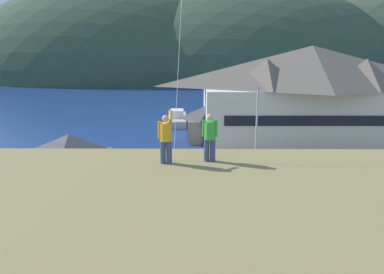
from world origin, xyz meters
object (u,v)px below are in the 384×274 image
harbor_lodge (310,92)px  wharf_dock (202,120)px  moored_boat_wharfside (177,119)px  parking_light_pole (256,127)px  person_companion (210,136)px  parked_car_back_row_right (366,183)px  parked_car_mid_row_near (152,177)px  parked_car_back_row_left (380,216)px  storage_shed_near_lot (71,163)px  person_kite_flyer (166,137)px  parked_car_front_row_silver (242,215)px  storage_shed_waterside (207,122)px  parked_car_front_row_end (109,211)px  parked_car_mid_row_center (272,183)px

harbor_lodge → wharf_dock: bearing=136.7°
wharf_dock → moored_boat_wharfside: size_ratio=1.27×
parking_light_pole → person_companion: person_companion is taller
parked_car_back_row_right → parked_car_mid_row_near: (-16.95, 1.12, 0.00)m
parked_car_mid_row_near → parked_car_back_row_left: bearing=-24.9°
person_companion → parking_light_pole: bearing=75.6°
storage_shed_near_lot → parking_light_pole: bearing=13.3°
parked_car_back_row_left → person_kite_flyer: size_ratio=2.27×
wharf_dock → parked_car_front_row_silver: (1.97, -33.94, 0.71)m
parked_car_back_row_right → parked_car_mid_row_near: bearing=176.2°
storage_shed_waterside → wharf_dock: bearing=92.0°
moored_boat_wharfside → person_companion: bearing=-85.6°
person_kite_flyer → parked_car_back_row_left: bearing=35.2°
harbor_lodge → storage_shed_waterside: (-12.08, 0.81, -3.80)m
parked_car_back_row_left → parked_car_front_row_end: (-17.26, 0.65, 0.00)m
person_companion → storage_shed_near_lot: bearing=124.4°
moored_boat_wharfside → parking_light_pole: (8.01, -23.51, 3.91)m
wharf_dock → parked_car_back_row_left: size_ratio=2.57×
storage_shed_waterside → moored_boat_wharfside: (-4.10, 10.39, -1.57)m
parked_car_front_row_silver → person_kite_flyer: 12.30m
storage_shed_waterside → parked_car_front_row_silver: storage_shed_waterside is taller
storage_shed_waterside → person_companion: person_companion is taller
storage_shed_waterside → parked_car_back_row_left: storage_shed_waterside is taller
person_kite_flyer → storage_shed_near_lot: bearing=119.7°
parked_car_mid_row_center → parked_car_mid_row_near: same height
moored_boat_wharfside → parked_car_back_row_right: moored_boat_wharfside is taller
storage_shed_waterside → harbor_lodge: bearing=-3.8°
harbor_lodge → parked_car_back_row_right: bearing=-90.2°
wharf_dock → parking_light_pole: (4.29, -24.06, 4.28)m
storage_shed_waterside → wharf_dock: storage_shed_waterside is taller
parked_car_back_row_left → parked_car_front_row_end: size_ratio=0.98×
storage_shed_waterside → parked_car_mid_row_near: 16.81m
parked_car_mid_row_near → parked_car_front_row_silver: bearing=-46.9°
parked_car_back_row_right → parked_car_front_row_end: (-19.02, -5.29, 0.00)m
storage_shed_near_lot → parked_car_back_row_right: (23.21, -0.44, -1.44)m
parked_car_mid_row_near → person_kite_flyer: 17.78m
wharf_dock → moored_boat_wharfside: moored_boat_wharfside is taller
wharf_dock → person_kite_flyer: bearing=-92.7°
parked_car_back_row_right → parked_car_back_row_left: same height
parked_car_front_row_silver → parked_car_mid_row_center: size_ratio=1.00×
parked_car_back_row_right → storage_shed_near_lot: bearing=178.9°
wharf_dock → parked_car_back_row_right: 30.70m
parked_car_back_row_right → wharf_dock: bearing=113.8°
wharf_dock → person_companion: size_ratio=6.23×
parked_car_mid_row_near → wharf_dock: bearing=80.4°
parked_car_front_row_end → person_kite_flyer: size_ratio=2.33×
storage_shed_waterside → parked_car_front_row_silver: (1.59, -23.00, -1.23)m
harbor_lodge → parked_car_mid_row_near: (-17.01, -15.22, -5.02)m
parked_car_front_row_end → parking_light_pole: size_ratio=0.54×
storage_shed_waterside → parking_light_pole: parking_light_pole is taller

